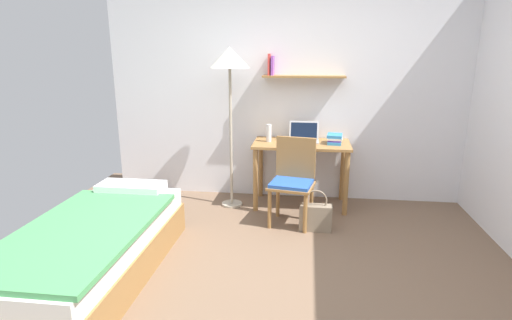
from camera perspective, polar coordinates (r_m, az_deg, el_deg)
The scene contains 10 objects.
ground_plane at distance 3.31m, azimuth 3.11°, elevation -16.84°, with size 5.28×5.28×0.00m, color brown.
wall_back at distance 4.86m, azimuth 5.14°, elevation 9.70°, with size 4.40×0.27×2.60m.
bed at distance 3.50m, azimuth -22.01°, elevation -11.66°, with size 0.90×1.98×0.54m.
desk at distance 4.65m, azimuth 6.40°, elevation 0.83°, with size 1.09×0.59×0.75m.
desk_chair at distance 4.19m, azimuth 5.23°, elevation -2.53°, with size 0.50×0.47×0.90m.
standing_lamp at distance 4.48m, azimuth -3.73°, elevation 13.16°, with size 0.43×0.43×1.80m.
laptop at distance 4.70m, azimuth 6.74°, elevation 3.37°, with size 0.34×0.23×0.22m.
water_bottle at distance 4.62m, azimuth 1.84°, elevation 3.82°, with size 0.06×0.06×0.20m, color silver.
book_stack at distance 4.62m, azimuth 11.04°, elevation 2.93°, with size 0.18×0.25×0.11m.
handbag at distance 4.14m, azimuth 8.36°, elevation -7.89°, with size 0.32×0.13×0.43m.
Camera 1 is at (0.19, -2.81, 1.75)m, focal length 28.37 mm.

